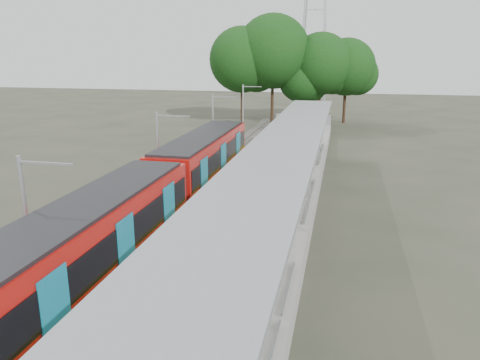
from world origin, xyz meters
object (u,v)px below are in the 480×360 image
bench_mid (303,172)px  litter_bin (273,192)px  train (163,189)px  bench_far (312,142)px  info_pillar_far (291,178)px

bench_mid → litter_bin: bearing=-122.0°
train → bench_far: size_ratio=16.89×
train → bench_mid: (6.45, 6.85, -0.51)m
info_pillar_far → litter_bin: size_ratio=2.06×
bench_far → info_pillar_far: bearing=-91.8°
bench_far → litter_bin: 14.52m
train → info_pillar_far: 7.63m
bench_far → info_pillar_far: (-0.34, -12.42, 0.15)m
bench_mid → info_pillar_far: (-0.46, -2.12, 0.20)m
bench_mid → train: bearing=-148.8°
bench_mid → bench_far: 10.30m
bench_mid → info_pillar_far: bearing=-117.9°
bench_far → train: bearing=-110.4°
litter_bin → bench_far: bearing=85.6°
train → bench_far: 18.28m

